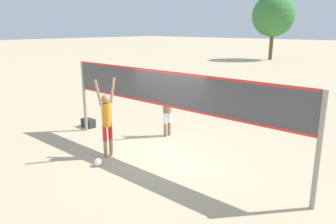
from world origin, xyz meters
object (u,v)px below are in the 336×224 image
object	(u,v)px
player_spiker	(107,116)
volleyball	(98,162)
player_blocker	(167,106)
tree_left_cluster	(273,16)
volleyball_net	(168,96)
gear_bag	(88,123)

from	to	relation	value
player_spiker	volleyball	world-z (taller)	player_spiker
player_blocker	volleyball	distance (m)	3.33
player_blocker	tree_left_cluster	xyz separation A→B (m)	(-9.67, 28.78, 3.89)
volleyball_net	player_blocker	size ratio (longest dim) A/B	3.96
player_spiker	tree_left_cluster	distance (m)	33.00
player_spiker	player_blocker	xyz separation A→B (m)	(0.01, 2.55, -0.14)
volleyball	player_blocker	bearing A→B (deg)	95.72
tree_left_cluster	player_spiker	bearing A→B (deg)	-72.87
player_blocker	gear_bag	world-z (taller)	player_blocker
player_spiker	tree_left_cluster	bearing A→B (deg)	17.13
player_blocker	volleyball	bearing A→B (deg)	5.72
volleyball_net	player_blocker	bearing A→B (deg)	132.69
volleyball_net	gear_bag	size ratio (longest dim) A/B	14.86
player_spiker	volleyball	distance (m)	1.31
volleyball_net	tree_left_cluster	distance (m)	32.39
volleyball_net	volleyball	xyz separation A→B (m)	(-1.07, -1.67, -1.73)
volleyball	player_spiker	bearing A→B (deg)	117.90
volleyball	gear_bag	distance (m)	3.78
player_spiker	gear_bag	xyz separation A→B (m)	(-2.92, 1.33, -1.06)
tree_left_cluster	volleyball	bearing A→B (deg)	-72.64
player_spiker	gear_bag	distance (m)	3.38
gear_bag	tree_left_cluster	size ratio (longest dim) A/B	0.07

